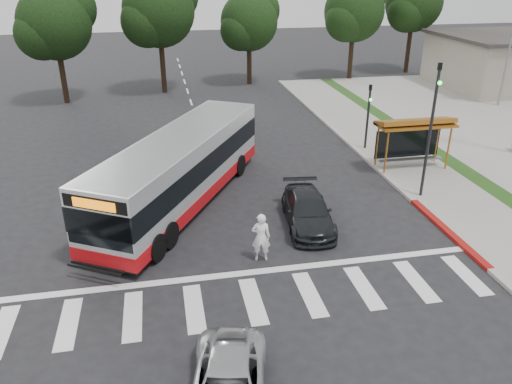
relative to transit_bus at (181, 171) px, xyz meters
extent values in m
plane|color=black|center=(1.84, -3.13, -1.66)|extent=(140.00, 140.00, 0.00)
cube|color=gray|center=(12.84, 4.87, -1.60)|extent=(4.00, 40.00, 0.12)
cube|color=#9E9991|center=(10.84, 4.87, -1.59)|extent=(0.30, 40.00, 0.15)
cube|color=maroon|center=(10.84, -5.13, -1.59)|extent=(0.32, 6.00, 0.15)
cube|color=silver|center=(1.84, -8.13, -1.66)|extent=(18.00, 2.60, 0.01)
cylinder|color=#9E5D1A|center=(10.84, 1.27, -0.39)|extent=(0.10, 0.10, 2.30)
cylinder|color=#9E5D1A|center=(14.44, 1.27, -0.39)|extent=(0.10, 0.10, 2.30)
cylinder|color=#9E5D1A|center=(10.84, 2.47, -0.39)|extent=(0.10, 0.10, 2.30)
cylinder|color=#9E5D1A|center=(14.44, 2.47, -0.39)|extent=(0.10, 0.10, 2.30)
cube|color=#9E5D1A|center=(12.64, 1.87, 0.91)|extent=(4.20, 1.60, 0.12)
cube|color=#9E5D1A|center=(12.64, 1.92, 1.06)|extent=(4.20, 1.32, 0.51)
cube|color=black|center=(12.64, 2.47, -0.34)|extent=(3.80, 0.06, 1.60)
cube|color=gray|center=(12.64, 1.87, -1.09)|extent=(3.60, 0.40, 0.08)
cylinder|color=black|center=(11.44, -1.63, 1.59)|extent=(0.14, 0.14, 6.50)
imported|color=black|center=(11.44, -1.63, 4.34)|extent=(0.16, 0.20, 1.00)
sphere|color=#19E533|center=(11.44, -1.81, 3.99)|extent=(0.18, 0.18, 0.18)
cylinder|color=black|center=(11.44, 5.37, 0.34)|extent=(0.14, 0.14, 4.00)
imported|color=black|center=(11.44, 5.37, 1.84)|extent=(0.16, 0.20, 1.00)
sphere|color=#19E533|center=(11.44, 5.19, 1.49)|extent=(0.18, 0.18, 0.18)
cylinder|color=gray|center=(25.84, 12.87, 2.94)|extent=(0.18, 0.18, 9.00)
cylinder|color=black|center=(17.84, 24.87, 0.64)|extent=(0.44, 0.44, 4.40)
sphere|color=black|center=(17.84, 24.87, 4.64)|extent=(5.60, 5.60, 5.60)
sphere|color=black|center=(16.86, 24.17, 3.94)|extent=(3.92, 3.92, 3.92)
cylinder|color=black|center=(24.84, 26.87, 0.76)|extent=(0.44, 0.44, 4.84)
sphere|color=black|center=(24.84, 26.87, 5.16)|extent=(5.60, 5.60, 5.60)
sphere|color=black|center=(23.86, 26.17, 4.39)|extent=(3.92, 3.92, 3.92)
cylinder|color=black|center=(-0.16, 22.87, 0.76)|extent=(0.44, 0.44, 4.84)
sphere|color=black|center=(-0.16, 22.87, 5.16)|extent=(6.00, 6.00, 6.00)
sphere|color=black|center=(-1.21, 22.12, 4.39)|extent=(4.20, 4.20, 4.20)
cylinder|color=black|center=(7.84, 24.87, 0.32)|extent=(0.44, 0.44, 3.96)
sphere|color=black|center=(7.84, 24.87, 3.92)|extent=(5.20, 5.20, 5.20)
sphere|color=black|center=(8.88, 25.65, 4.82)|extent=(3.90, 3.90, 3.90)
sphere|color=black|center=(6.93, 24.22, 3.29)|extent=(3.64, 3.64, 3.64)
cylinder|color=black|center=(-8.16, 20.87, 0.54)|extent=(0.44, 0.44, 4.40)
sphere|color=black|center=(-8.16, 20.87, 4.54)|extent=(5.60, 5.60, 5.60)
sphere|color=black|center=(-7.04, 21.71, 5.54)|extent=(4.20, 4.20, 4.20)
sphere|color=black|center=(-9.14, 20.17, 3.84)|extent=(3.92, 3.92, 3.92)
imported|color=white|center=(2.63, -5.63, -0.67)|extent=(0.80, 0.59, 1.98)
imported|color=black|center=(5.20, -3.24, -0.99)|extent=(2.41, 4.83, 1.35)
camera|label=1|loc=(-0.75, -21.72, 8.81)|focal=35.00mm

